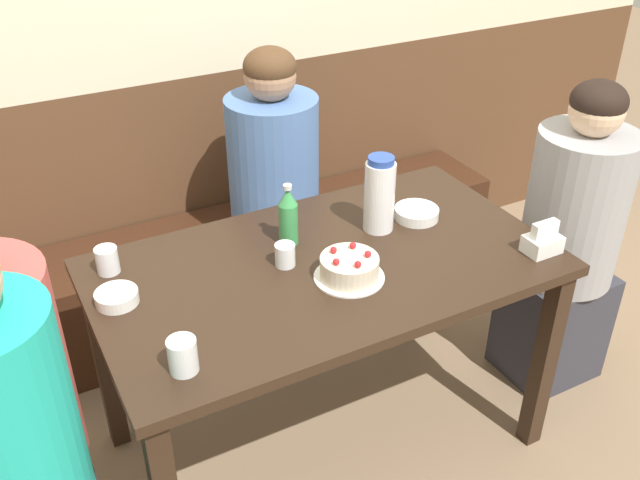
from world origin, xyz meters
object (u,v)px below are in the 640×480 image
(glass_water_tall, at_px, (285,255))
(glass_shot_small, at_px, (183,355))
(water_pitcher, at_px, (379,195))
(person_dark_striped, at_px, (4,417))
(bowl_soup_white, at_px, (416,213))
(person_pale_blue_shirt, at_px, (568,246))
(bench_seat, at_px, (232,271))
(glass_tumbler_short, at_px, (107,260))
(soju_bottle, at_px, (288,216))
(bowl_rice_small, at_px, (117,297))
(napkin_holder, at_px, (543,241))
(birthday_cake, at_px, (349,268))
(person_grey_tee, at_px, (18,475))
(person_teal_shirt, at_px, (275,207))

(glass_water_tall, distance_m, glass_shot_small, 0.52)
(water_pitcher, bearing_deg, person_dark_striped, -173.66)
(bowl_soup_white, distance_m, glass_water_tall, 0.51)
(water_pitcher, bearing_deg, person_pale_blue_shirt, -14.05)
(bench_seat, xyz_separation_m, glass_tumbler_short, (-0.59, -0.57, 0.57))
(soju_bottle, distance_m, bowl_rice_small, 0.57)
(napkin_holder, bearing_deg, glass_tumbler_short, 156.65)
(birthday_cake, relative_size, person_pale_blue_shirt, 0.17)
(birthday_cake, xyz_separation_m, person_grey_tee, (-0.98, -0.13, -0.20))
(glass_tumbler_short, height_order, person_grey_tee, person_grey_tee)
(bowl_soup_white, bearing_deg, birthday_cake, -152.08)
(napkin_holder, bearing_deg, glass_shot_small, 179.71)
(water_pitcher, relative_size, soju_bottle, 1.25)
(water_pitcher, bearing_deg, soju_bottle, 168.85)
(water_pitcher, distance_m, glass_shot_small, 0.86)
(napkin_holder, bearing_deg, person_grey_tee, 179.04)
(glass_shot_small, relative_size, person_teal_shirt, 0.07)
(glass_water_tall, distance_m, person_dark_striped, 0.87)
(napkin_holder, bearing_deg, person_pale_blue_shirt, 28.28)
(person_dark_striped, bearing_deg, napkin_holder, -8.11)
(water_pitcher, xyz_separation_m, person_pale_blue_shirt, (0.71, -0.18, -0.31))
(bench_seat, bearing_deg, water_pitcher, -71.34)
(water_pitcher, xyz_separation_m, person_teal_shirt, (-0.12, 0.56, -0.29))
(bench_seat, height_order, water_pitcher, water_pitcher)
(person_teal_shirt, bearing_deg, soju_bottle, -19.73)
(glass_shot_small, distance_m, person_teal_shirt, 1.14)
(bench_seat, distance_m, soju_bottle, 0.92)
(birthday_cake, bearing_deg, water_pitcher, 41.74)
(soju_bottle, xyz_separation_m, bowl_soup_white, (0.44, -0.06, -0.08))
(birthday_cake, distance_m, glass_tumbler_short, 0.71)
(glass_tumbler_short, distance_m, person_grey_tee, 0.65)
(birthday_cake, relative_size, glass_water_tall, 2.94)
(water_pitcher, xyz_separation_m, bowl_rice_small, (-0.85, -0.00, -0.11))
(birthday_cake, height_order, water_pitcher, water_pitcher)
(napkin_holder, relative_size, glass_water_tall, 1.55)
(napkin_holder, bearing_deg, bench_seat, 119.50)
(water_pitcher, relative_size, person_grey_tee, 0.21)
(bowl_rice_small, height_order, person_teal_shirt, person_teal_shirt)
(bench_seat, relative_size, person_grey_tee, 1.97)
(person_grey_tee, relative_size, person_dark_striped, 1.01)
(bench_seat, relative_size, bowl_soup_white, 16.40)
(glass_tumbler_short, bearing_deg, water_pitcher, -11.03)
(person_pale_blue_shirt, height_order, person_grey_tee, person_grey_tee)
(person_dark_striped, bearing_deg, bowl_rice_small, 20.83)
(water_pitcher, height_order, napkin_holder, water_pitcher)
(bowl_rice_small, relative_size, person_dark_striped, 0.10)
(bench_seat, height_order, napkin_holder, napkin_holder)
(glass_shot_small, bearing_deg, napkin_holder, -0.29)
(napkin_holder, relative_size, glass_tumbler_short, 1.36)
(person_grey_tee, bearing_deg, bench_seat, 48.16)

